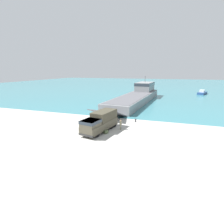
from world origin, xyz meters
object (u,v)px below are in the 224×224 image
object	(u,v)px
moored_boat_b	(140,90)
mooring_bollard	(136,120)
landing_craft	(138,95)
military_truck	(100,121)
soldier_on_ramp	(121,124)
cargo_crate	(106,132)
moored_boat_a	(202,93)

from	to	relation	value
moored_boat_b	mooring_bollard	distance (m)	52.83
landing_craft	military_truck	world-z (taller)	landing_craft
military_truck	soldier_on_ramp	world-z (taller)	military_truck
landing_craft	mooring_bollard	size ratio (longest dim) A/B	59.06
landing_craft	moored_boat_b	bearing A→B (deg)	102.93
landing_craft	moored_boat_b	world-z (taller)	landing_craft
moored_boat_b	mooring_bollard	xyz separation A→B (m)	(7.56, -52.28, -0.12)
cargo_crate	moored_boat_a	bearing A→B (deg)	68.34
moored_boat_a	mooring_bollard	xyz separation A→B (m)	(-19.78, -50.50, -0.24)
moored_boat_a	landing_craft	bearing A→B (deg)	-112.06
military_truck	soldier_on_ramp	xyz separation A→B (m)	(3.15, 1.70, -0.63)
soldier_on_ramp	moored_boat_a	size ratio (longest dim) A/B	0.24
landing_craft	moored_boat_a	size ratio (longest dim) A/B	5.81
military_truck	mooring_bollard	distance (m)	8.68
military_truck	moored_boat_b	size ratio (longest dim) A/B	1.10
soldier_on_ramp	mooring_bollard	xyz separation A→B (m)	(1.65, 5.41, -0.66)
moored_boat_a	moored_boat_b	xyz separation A→B (m)	(-27.33, 1.78, -0.12)
soldier_on_ramp	cargo_crate	world-z (taller)	soldier_on_ramp
military_truck	moored_boat_a	world-z (taller)	military_truck
soldier_on_ramp	cargo_crate	xyz separation A→B (m)	(-1.82, -2.60, -0.78)
moored_boat_b	mooring_bollard	bearing A→B (deg)	-75.80
landing_craft	cargo_crate	xyz separation A→B (m)	(0.51, -33.65, -1.69)
military_truck	cargo_crate	bearing A→B (deg)	66.94
moored_boat_b	mooring_bollard	world-z (taller)	moored_boat_b
landing_craft	moored_boat_a	distance (m)	34.41
mooring_bollard	cargo_crate	world-z (taller)	mooring_bollard
mooring_bollard	landing_craft	bearing A→B (deg)	98.81
moored_boat_a	military_truck	bearing A→B (deg)	-91.46
landing_craft	soldier_on_ramp	bearing A→B (deg)	-80.43
landing_craft	cargo_crate	bearing A→B (deg)	-83.85
soldier_on_ramp	moored_boat_a	distance (m)	59.87
moored_boat_a	mooring_bollard	distance (m)	54.24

